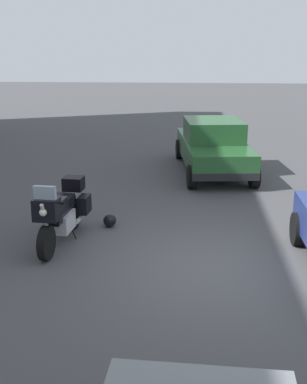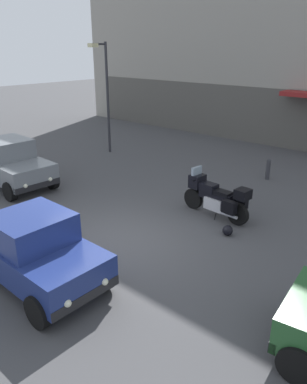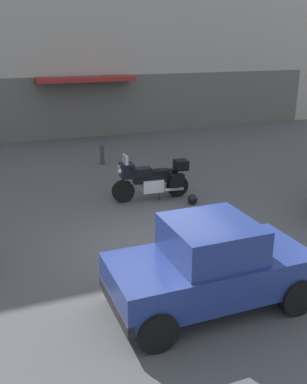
# 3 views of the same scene
# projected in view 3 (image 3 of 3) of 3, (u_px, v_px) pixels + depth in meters

# --- Properties ---
(ground_plane) EXTENTS (80.00, 80.00, 0.00)m
(ground_plane) POSITION_uv_depth(u_px,v_px,m) (160.00, 250.00, 9.51)
(ground_plane) COLOR #424244
(motorcycle) EXTENTS (2.26, 0.81, 1.36)m
(motorcycle) POSITION_uv_depth(u_px,v_px,m) (152.00, 178.00, 12.38)
(motorcycle) COLOR black
(motorcycle) RESTS_ON ground
(helmet) EXTENTS (0.28, 0.28, 0.28)m
(helmet) POSITION_uv_depth(u_px,v_px,m) (193.00, 199.00, 12.14)
(helmet) COLOR black
(helmet) RESTS_ON ground
(car_compact_side) EXTENTS (3.49, 1.72, 1.56)m
(car_compact_side) POSITION_uv_depth(u_px,v_px,m) (210.00, 266.00, 7.29)
(car_compact_side) COLOR navy
(car_compact_side) RESTS_ON ground
(bollard_curbside) EXTENTS (0.16, 0.16, 0.79)m
(bollard_curbside) POSITION_uv_depth(u_px,v_px,m) (102.00, 153.00, 15.96)
(bollard_curbside) COLOR #333338
(bollard_curbside) RESTS_ON ground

